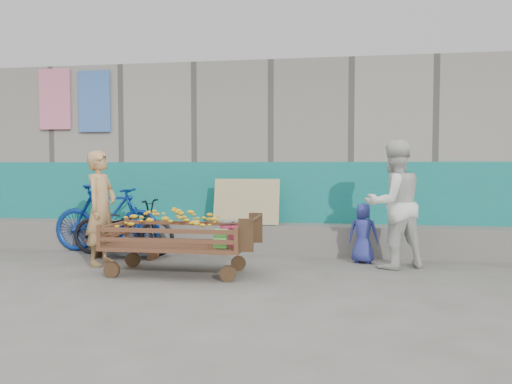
% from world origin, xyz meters
% --- Properties ---
extents(ground, '(80.00, 80.00, 0.00)m').
position_xyz_m(ground, '(0.00, 0.00, 0.00)').
color(ground, '#5A5751').
rests_on(ground, ground).
extents(building_wall, '(12.00, 3.50, 3.00)m').
position_xyz_m(building_wall, '(-0.00, 4.05, 1.47)').
color(building_wall, gray).
rests_on(building_wall, ground).
extents(banana_cart, '(1.87, 0.85, 0.80)m').
position_xyz_m(banana_cart, '(-0.34, 0.71, 0.54)').
color(banana_cart, brown).
rests_on(banana_cart, ground).
extents(bench, '(1.06, 0.32, 0.27)m').
position_xyz_m(bench, '(-1.38, 1.62, 0.19)').
color(bench, brown).
rests_on(bench, ground).
extents(vendor_man, '(0.41, 0.59, 1.54)m').
position_xyz_m(vendor_man, '(-1.51, 1.14, 0.77)').
color(vendor_man, tan).
rests_on(vendor_man, ground).
extents(woman, '(1.01, 0.93, 1.68)m').
position_xyz_m(woman, '(2.39, 1.52, 0.84)').
color(woman, silver).
rests_on(woman, ground).
extents(child, '(0.45, 0.34, 0.83)m').
position_xyz_m(child, '(2.01, 1.79, 0.41)').
color(child, navy).
rests_on(child, ground).
extents(bicycle_dark, '(1.62, 0.60, 0.84)m').
position_xyz_m(bicycle_dark, '(-1.51, 1.85, 0.42)').
color(bicycle_dark, black).
rests_on(bicycle_dark, ground).
extents(bicycle_blue, '(1.76, 0.54, 1.05)m').
position_xyz_m(bicycle_blue, '(-1.87, 2.05, 0.52)').
color(bicycle_blue, navy).
rests_on(bicycle_blue, ground).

